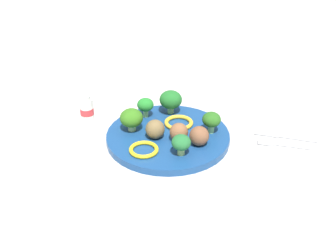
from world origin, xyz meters
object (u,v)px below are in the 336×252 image
fork (282,144)px  yogurt_bottle (87,109)px  pepper_ring_front_right (144,150)px  plate (168,137)px  meatball_front_left (179,132)px  napkin (285,142)px  broccoli_floret_back_right (212,120)px  knife (283,135)px  meatball_mid_right (199,136)px  broccoli_floret_mid_left (171,100)px  meatball_front_right (155,129)px  pepper_ring_center (179,123)px  broccoli_floret_near_rim (181,143)px  broccoli_floret_front_right (132,118)px  broccoli_floret_center (145,105)px

fork → yogurt_bottle: yogurt_bottle is taller
pepper_ring_front_right → plate: bearing=-115.2°
meatball_front_left → napkin: 0.24m
broccoli_floret_back_right → pepper_ring_front_right: broccoli_floret_back_right is taller
meatball_front_left → knife: meatball_front_left is taller
plate → meatball_mid_right: (-0.07, 0.03, 0.03)m
pepper_ring_front_right → yogurt_bottle: (0.17, -0.13, 0.01)m
broccoli_floret_mid_left → yogurt_bottle: broccoli_floret_mid_left is taller
meatball_front_right → pepper_ring_center: bearing=-122.4°
meatball_front_left → napkin: (-0.24, -0.06, -0.03)m
pepper_ring_front_right → fork: size_ratio=0.52×
broccoli_floret_near_rim → pepper_ring_front_right: broccoli_floret_near_rim is taller
broccoli_floret_front_right → pepper_ring_front_right: 0.10m
plate → broccoli_floret_front_right: (0.08, -0.00, 0.04)m
pepper_ring_front_right → knife: (-0.30, -0.13, -0.01)m
broccoli_floret_center → knife: 0.33m
broccoli_floret_center → meatball_front_left: size_ratio=1.17×
meatball_mid_right → meatball_front_left: bearing=-11.3°
broccoli_floret_near_rim → fork: 0.23m
broccoli_floret_near_rim → fork: broccoli_floret_near_rim is taller
knife → broccoli_floret_mid_left: bearing=-9.4°
broccoli_floret_back_right → broccoli_floret_mid_left: bearing=-35.0°
broccoli_floret_center → meatball_front_right: size_ratio=1.12×
plate → fork: plate is taller
meatball_front_left → knife: size_ratio=0.28×
plate → broccoli_floret_near_rim: (-0.04, 0.08, 0.04)m
broccoli_floret_near_rim → pepper_ring_center: broccoli_floret_near_rim is taller
meatball_mid_right → pepper_ring_front_right: (0.11, 0.05, -0.02)m
meatball_front_right → broccoli_floret_center: bearing=-64.6°
plate → pepper_ring_center: 0.05m
meatball_mid_right → broccoli_floret_mid_left: bearing=-56.6°
meatball_front_right → broccoli_floret_front_right: bearing=-21.9°
broccoli_floret_back_right → fork: broccoli_floret_back_right is taller
broccoli_floret_center → pepper_ring_center: size_ratio=0.71×
broccoli_floret_front_right → broccoli_floret_back_right: bearing=-173.2°
broccoli_floret_near_rim → broccoli_floret_mid_left: 0.18m
pepper_ring_center → meatball_front_right: bearing=57.6°
pepper_ring_front_right → fork: pepper_ring_front_right is taller
broccoli_floret_mid_left → napkin: bearing=167.1°
napkin → yogurt_bottle: 0.48m
meatball_front_right → knife: size_ratio=0.30×
napkin → fork: size_ratio=1.41×
broccoli_floret_mid_left → pepper_ring_front_right: size_ratio=0.93×
meatball_front_right → broccoli_floret_mid_left: bearing=-96.5°
broccoli_floret_near_rim → broccoli_floret_front_right: bearing=-32.1°
broccoli_floret_front_right → knife: (-0.34, -0.05, -0.04)m
plate → meatball_front_left: 0.05m
broccoli_floret_near_rim → meatball_front_left: (0.01, -0.05, -0.01)m
broccoli_floret_back_right → yogurt_bottle: 0.31m
broccoli_floret_center → napkin: bearing=174.2°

